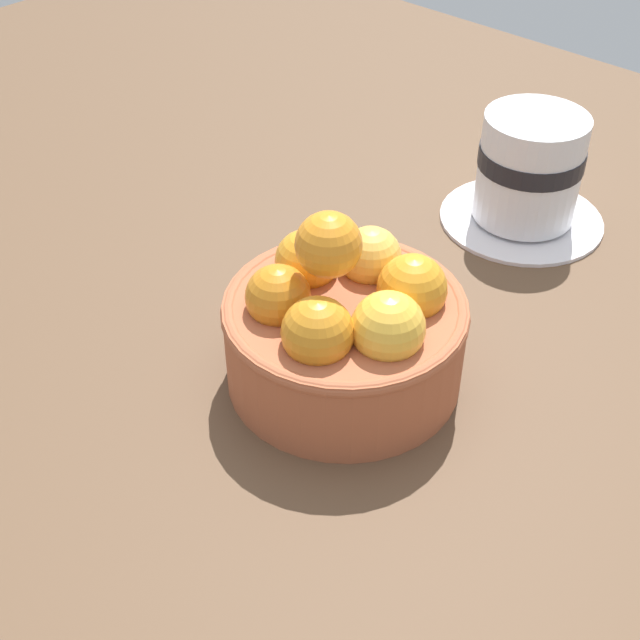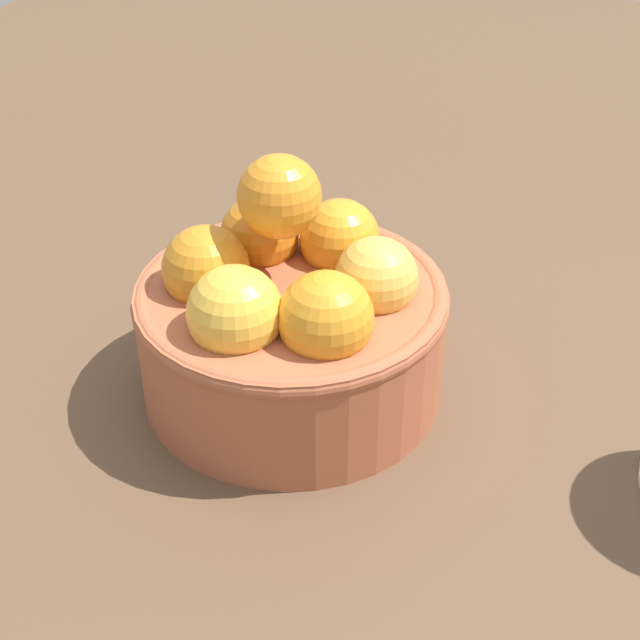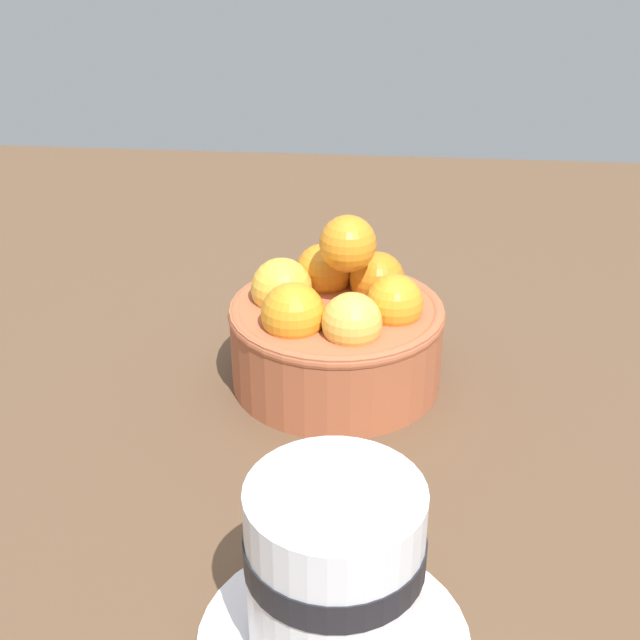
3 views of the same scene
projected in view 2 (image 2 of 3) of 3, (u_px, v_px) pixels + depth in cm
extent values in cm
cube|color=brown|center=(294.00, 418.00, 48.13)|extent=(146.53, 109.90, 4.04)
cylinder|color=#AD5938|center=(292.00, 340.00, 45.31)|extent=(14.50, 14.50, 5.82)
torus|color=#AD5938|center=(291.00, 296.00, 43.87)|extent=(14.70, 14.70, 1.00)
sphere|color=orange|center=(340.00, 239.00, 45.78)|extent=(3.93, 3.93, 3.93)
sphere|color=orange|center=(260.00, 235.00, 46.11)|extent=(3.86, 3.86, 3.86)
sphere|color=orange|center=(206.00, 269.00, 43.51)|extent=(4.09, 4.09, 4.09)
sphere|color=yellow|center=(235.00, 313.00, 40.59)|extent=(4.22, 4.22, 4.22)
sphere|color=orange|center=(326.00, 318.00, 40.25)|extent=(4.17, 4.17, 4.17)
sphere|color=#EBB549|center=(376.00, 279.00, 42.85)|extent=(3.86, 3.86, 3.86)
sphere|color=orange|center=(279.00, 197.00, 41.94)|extent=(3.81, 3.81, 3.81)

